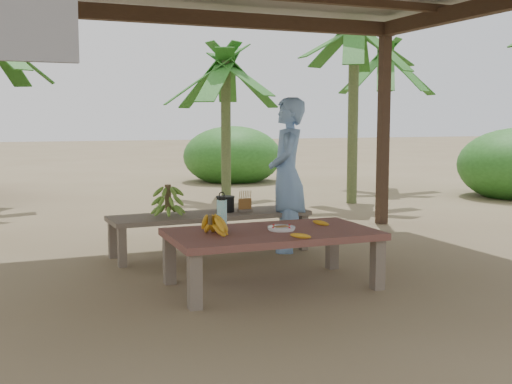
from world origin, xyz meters
name	(u,v)px	position (x,y,z in m)	size (l,w,h in m)	color
ground	(262,279)	(0.00, 0.00, 0.00)	(80.00, 80.00, 0.00)	brown
work_table	(272,238)	(-0.03, -0.28, 0.43)	(1.82, 1.03, 0.50)	brown
bench	(211,218)	(-0.09, 1.25, 0.39)	(2.22, 0.68, 0.45)	brown
ripe_banana_bunch	(210,224)	(-0.59, -0.27, 0.59)	(0.30, 0.25, 0.18)	gold
plate	(281,228)	(0.06, -0.29, 0.52)	(0.24, 0.24, 0.04)	white
loose_banana_front	(301,236)	(0.04, -0.71, 0.52)	(0.04, 0.18, 0.04)	gold
loose_banana_side	(321,223)	(0.51, -0.18, 0.52)	(0.04, 0.16, 0.04)	gold
water_flask	(222,213)	(-0.40, -0.01, 0.64)	(0.09, 0.09, 0.33)	#42C7CE
green_banana_stalk	(168,200)	(-0.57, 1.23, 0.63)	(0.31, 0.31, 0.35)	#598C2D
cooking_pot	(225,204)	(0.10, 1.30, 0.53)	(0.20, 0.20, 0.17)	black
skewer_rack	(245,201)	(0.30, 1.21, 0.57)	(0.18, 0.08, 0.24)	#A57F47
woman	(287,175)	(0.75, 1.08, 0.86)	(0.62, 0.41, 1.71)	#6C93CC
banana_plant_ne	(354,42)	(3.57, 4.42, 2.80)	(1.80, 1.80, 3.30)	#596638
banana_plant_n	(226,76)	(1.72, 5.84, 2.25)	(1.80, 1.80, 2.73)	#596638
banana_plant_far	(385,68)	(5.42, 6.26, 2.55)	(1.80, 1.80, 3.04)	#596638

